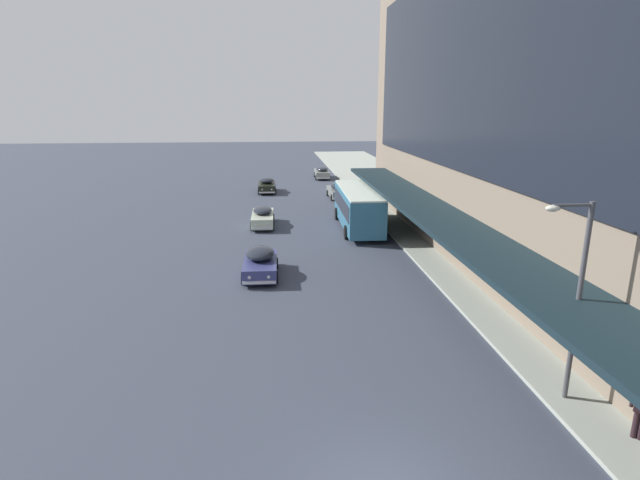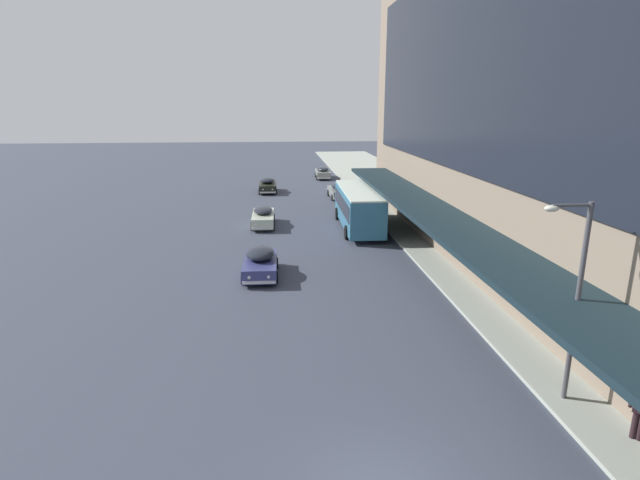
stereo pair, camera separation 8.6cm
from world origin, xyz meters
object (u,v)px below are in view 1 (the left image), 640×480
sedan_oncoming_rear (267,185)px  sedan_trailing_mid (260,262)px  transit_bus_kerbside_front (358,206)px  sedan_second_mid (322,173)px  sedan_oncoming_front (263,217)px  sedan_lead_mid (338,191)px  street_lamp (575,288)px

sedan_oncoming_rear → sedan_trailing_mid: sedan_trailing_mid is taller
transit_bus_kerbside_front → sedan_oncoming_rear: bearing=112.3°
sedan_oncoming_rear → sedan_second_mid: 12.13m
transit_bus_kerbside_front → sedan_oncoming_rear: size_ratio=2.17×
sedan_trailing_mid → sedan_oncoming_rear: bearing=89.6°
sedan_oncoming_front → sedan_lead_mid: 13.61m
transit_bus_kerbside_front → sedan_oncoming_front: size_ratio=2.05×
sedan_trailing_mid → sedan_lead_mid: sedan_trailing_mid is taller
sedan_lead_mid → sedan_oncoming_front: bearing=-123.4°
sedan_lead_mid → sedan_second_mid: 14.15m
sedan_oncoming_front → sedan_trailing_mid: (0.04, -11.94, 0.04)m
street_lamp → sedan_oncoming_rear: bearing=103.3°
transit_bus_kerbside_front → street_lamp: street_lamp is taller
transit_bus_kerbside_front → sedan_trailing_mid: (-7.27, -10.30, -0.99)m
sedan_oncoming_rear → sedan_trailing_mid: size_ratio=1.04×
sedan_oncoming_front → sedan_second_mid: size_ratio=1.00×
sedan_oncoming_rear → sedan_trailing_mid: bearing=-90.4°
sedan_oncoming_front → street_lamp: 27.30m
sedan_second_mid → sedan_oncoming_rear: bearing=-125.5°
sedan_oncoming_rear → sedan_oncoming_front: (-0.23, -15.63, -0.04)m
transit_bus_kerbside_front → sedan_trailing_mid: bearing=-125.2°
sedan_oncoming_front → street_lamp: size_ratio=0.75×
sedan_trailing_mid → street_lamp: (9.85, -13.30, 3.15)m
sedan_trailing_mid → sedan_second_mid: (7.22, 37.45, -0.02)m
sedan_oncoming_rear → sedan_second_mid: size_ratio=0.94×
transit_bus_kerbside_front → sedan_trailing_mid: size_ratio=2.26×
sedan_lead_mid → street_lamp: street_lamp is taller
sedan_oncoming_rear → sedan_second_mid: sedan_oncoming_rear is taller
sedan_oncoming_front → sedan_trailing_mid: 11.94m
transit_bus_kerbside_front → sedan_lead_mid: bearing=89.2°
sedan_oncoming_rear → sedan_lead_mid: 8.43m
sedan_lead_mid → sedan_oncoming_rear: bearing=149.6°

